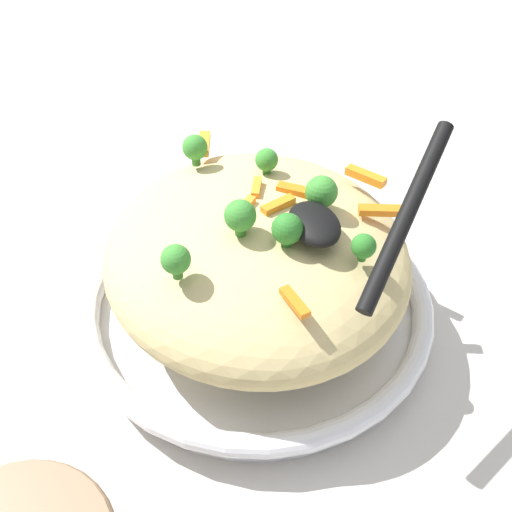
# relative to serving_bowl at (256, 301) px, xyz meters

# --- Properties ---
(ground_plane) EXTENTS (2.40, 2.40, 0.00)m
(ground_plane) POSITION_rel_serving_bowl_xyz_m (0.00, 0.00, -0.02)
(ground_plane) COLOR beige
(serving_bowl) EXTENTS (0.34, 0.34, 0.04)m
(serving_bowl) POSITION_rel_serving_bowl_xyz_m (0.00, 0.00, 0.00)
(serving_bowl) COLOR silver
(serving_bowl) RESTS_ON ground_plane
(pasta_mound) EXTENTS (0.29, 0.27, 0.10)m
(pasta_mound) POSITION_rel_serving_bowl_xyz_m (0.00, 0.00, 0.07)
(pasta_mound) COLOR #D1BA7A
(pasta_mound) RESTS_ON serving_bowl
(carrot_piece_0) EXTENTS (0.03, 0.01, 0.01)m
(carrot_piece_0) POSITION_rel_serving_bowl_xyz_m (0.11, 0.00, 0.11)
(carrot_piece_0) COLOR orange
(carrot_piece_0) RESTS_ON pasta_mound
(carrot_piece_1) EXTENTS (0.02, 0.04, 0.01)m
(carrot_piece_1) POSITION_rel_serving_bowl_xyz_m (0.03, 0.10, 0.11)
(carrot_piece_1) COLOR orange
(carrot_piece_1) RESTS_ON pasta_mound
(carrot_piece_2) EXTENTS (0.03, 0.02, 0.01)m
(carrot_piece_2) POSITION_rel_serving_bowl_xyz_m (-0.02, 0.01, 0.12)
(carrot_piece_2) COLOR orange
(carrot_piece_2) RESTS_ON pasta_mound
(carrot_piece_3) EXTENTS (0.03, 0.03, 0.01)m
(carrot_piece_3) POSITION_rel_serving_bowl_xyz_m (-0.01, 0.04, 0.11)
(carrot_piece_3) COLOR orange
(carrot_piece_3) RESTS_ON pasta_mound
(carrot_piece_4) EXTENTS (0.02, 0.03, 0.01)m
(carrot_piece_4) POSITION_rel_serving_bowl_xyz_m (0.01, 0.02, 0.12)
(carrot_piece_4) COLOR orange
(carrot_piece_4) RESTS_ON pasta_mound
(carrot_piece_5) EXTENTS (0.04, 0.02, 0.01)m
(carrot_piece_5) POSITION_rel_serving_bowl_xyz_m (-0.12, -0.02, 0.11)
(carrot_piece_5) COLOR orange
(carrot_piece_5) RESTS_ON pasta_mound
(carrot_piece_6) EXTENTS (0.02, 0.02, 0.01)m
(carrot_piece_6) POSITION_rel_serving_bowl_xyz_m (0.00, -0.01, 0.12)
(carrot_piece_6) COLOR orange
(carrot_piece_6) RESTS_ON pasta_mound
(carrot_piece_7) EXTENTS (0.04, 0.03, 0.01)m
(carrot_piece_7) POSITION_rel_serving_bowl_xyz_m (-0.03, 0.11, 0.11)
(carrot_piece_7) COLOR orange
(carrot_piece_7) RESTS_ON pasta_mound
(broccoli_floret_0) EXTENTS (0.02, 0.02, 0.03)m
(broccoli_floret_0) POSITION_rel_serving_bowl_xyz_m (-0.05, 0.02, 0.12)
(broccoli_floret_0) COLOR #377928
(broccoli_floret_0) RESTS_ON pasta_mound
(broccoli_floret_1) EXTENTS (0.02, 0.02, 0.03)m
(broccoli_floret_1) POSITION_rel_serving_bowl_xyz_m (0.05, 0.01, 0.13)
(broccoli_floret_1) COLOR #296820
(broccoli_floret_1) RESTS_ON pasta_mound
(broccoli_floret_2) EXTENTS (0.02, 0.02, 0.03)m
(broccoli_floret_2) POSITION_rel_serving_bowl_xyz_m (0.06, -0.08, 0.12)
(broccoli_floret_2) COLOR #377928
(broccoli_floret_2) RESTS_ON pasta_mound
(broccoli_floret_3) EXTENTS (0.02, 0.02, 0.03)m
(broccoli_floret_3) POSITION_rel_serving_bowl_xyz_m (-0.09, -0.04, 0.12)
(broccoli_floret_3) COLOR #377928
(broccoli_floret_3) RESTS_ON pasta_mound
(broccoli_floret_4) EXTENTS (0.03, 0.03, 0.03)m
(broccoli_floret_4) POSITION_rel_serving_bowl_xyz_m (0.03, -0.02, 0.13)
(broccoli_floret_4) COLOR #377928
(broccoli_floret_4) RESTS_ON pasta_mound
(broccoli_floret_5) EXTENTS (0.02, 0.02, 0.02)m
(broccoli_floret_5) POSITION_rel_serving_bowl_xyz_m (0.08, 0.06, 0.12)
(broccoli_floret_5) COLOR #296820
(broccoli_floret_5) RESTS_ON pasta_mound
(broccoli_floret_6) EXTENTS (0.03, 0.03, 0.03)m
(broccoli_floret_6) POSITION_rel_serving_bowl_xyz_m (0.01, 0.05, 0.13)
(broccoli_floret_6) COLOR #377928
(broccoli_floret_6) RESTS_ON pasta_mound
(serving_spoon) EXTENTS (0.13, 0.12, 0.09)m
(serving_spoon) POSITION_rel_serving_bowl_xyz_m (0.06, 0.05, 0.14)
(serving_spoon) COLOR black
(serving_spoon) RESTS_ON pasta_mound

